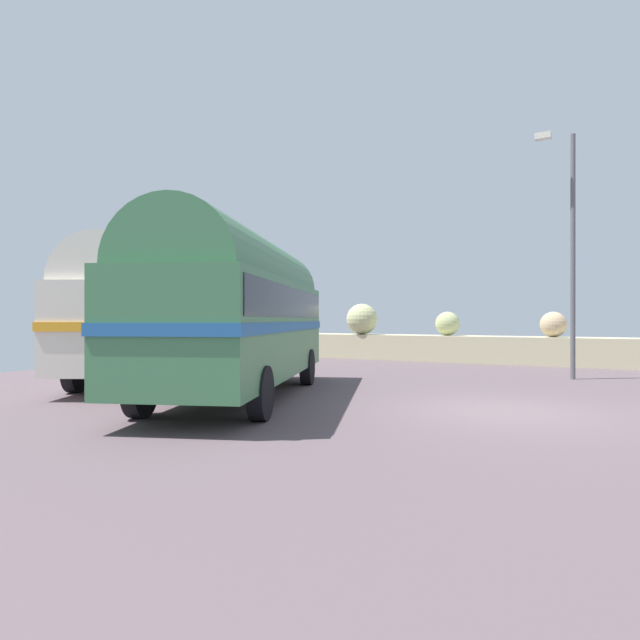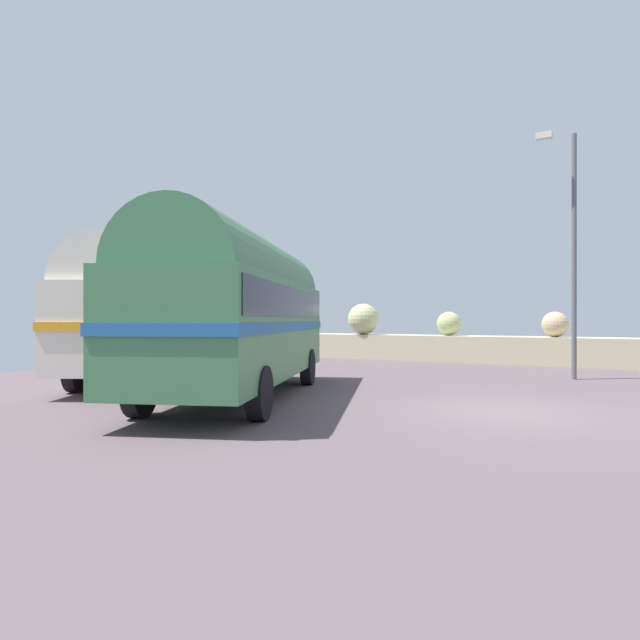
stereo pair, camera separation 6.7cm
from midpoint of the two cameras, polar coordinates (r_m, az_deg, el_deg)
The scene contains 5 objects.
ground at distance 11.03m, azimuth 18.77°, elevation -9.18°, with size 32.00×26.00×0.02m.
breakwater at distance 22.57m, azimuth 24.41°, elevation -2.64°, with size 31.36×2.50×2.49m.
vintage_coach at distance 12.20m, azimuth -8.25°, elevation 1.33°, with size 5.45×8.85×3.70m.
second_coach at distance 16.26m, azimuth -16.70°, elevation 1.01°, with size 6.15×8.69×3.70m.
lamp_post at distance 17.58m, azimuth 25.08°, elevation 7.42°, with size 1.04×0.75×7.24m.
Camera 2 is at (2.15, -10.66, 1.78)m, focal length 30.25 mm.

